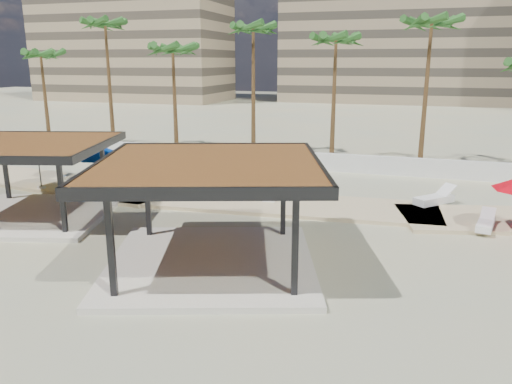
{
  "coord_description": "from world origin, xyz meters",
  "views": [
    {
      "loc": [
        8.39,
        -16.51,
        7.13
      ],
      "look_at": [
        1.84,
        4.21,
        1.4
      ],
      "focal_mm": 35.0,
      "sensor_mm": 36.0,
      "label": 1
    }
  ],
  "objects_px": {
    "umbrella_a": "(59,144)",
    "lounger_d": "(435,199)",
    "lounger_b": "(272,194)",
    "lounger_c": "(486,224)",
    "pavilion_west": "(30,173)",
    "lounger_a": "(178,189)",
    "pavilion_central": "(210,204)"
  },
  "relations": [
    {
      "from": "lounger_c",
      "to": "lounger_d",
      "type": "distance_m",
      "value": 3.93
    },
    {
      "from": "lounger_c",
      "to": "pavilion_west",
      "type": "bearing_deg",
      "value": 114.35
    },
    {
      "from": "lounger_c",
      "to": "lounger_a",
      "type": "bearing_deg",
      "value": 97.38
    },
    {
      "from": "pavilion_central",
      "to": "lounger_a",
      "type": "bearing_deg",
      "value": 104.7
    },
    {
      "from": "lounger_a",
      "to": "lounger_d",
      "type": "xyz_separation_m",
      "value": [
        13.26,
        1.98,
        0.01
      ]
    },
    {
      "from": "umbrella_a",
      "to": "lounger_b",
      "type": "distance_m",
      "value": 13.68
    },
    {
      "from": "umbrella_a",
      "to": "lounger_d",
      "type": "bearing_deg",
      "value": 2.4
    },
    {
      "from": "umbrella_a",
      "to": "lounger_d",
      "type": "xyz_separation_m",
      "value": [
        21.64,
        0.91,
        -1.88
      ]
    },
    {
      "from": "lounger_a",
      "to": "lounger_c",
      "type": "relative_size",
      "value": 1.18
    },
    {
      "from": "lounger_a",
      "to": "lounger_b",
      "type": "bearing_deg",
      "value": -78.37
    },
    {
      "from": "lounger_a",
      "to": "lounger_b",
      "type": "height_order",
      "value": "lounger_a"
    },
    {
      "from": "lounger_b",
      "to": "pavilion_west",
      "type": "bearing_deg",
      "value": 116.78
    },
    {
      "from": "lounger_b",
      "to": "lounger_c",
      "type": "relative_size",
      "value": 1.0
    },
    {
      "from": "pavilion_central",
      "to": "pavilion_west",
      "type": "xyz_separation_m",
      "value": [
        -10.14,
        2.81,
        -0.16
      ]
    },
    {
      "from": "lounger_d",
      "to": "umbrella_a",
      "type": "bearing_deg",
      "value": 135.99
    },
    {
      "from": "lounger_a",
      "to": "lounger_b",
      "type": "distance_m",
      "value": 5.18
    },
    {
      "from": "pavilion_west",
      "to": "umbrella_a",
      "type": "xyz_separation_m",
      "value": [
        -3.64,
        6.62,
        0.14
      ]
    },
    {
      "from": "pavilion_west",
      "to": "lounger_a",
      "type": "xyz_separation_m",
      "value": [
        4.74,
        5.54,
        -1.75
      ]
    },
    {
      "from": "umbrella_a",
      "to": "lounger_c",
      "type": "distance_m",
      "value": 23.82
    },
    {
      "from": "pavilion_central",
      "to": "lounger_d",
      "type": "xyz_separation_m",
      "value": [
        7.86,
        10.34,
        -1.9
      ]
    },
    {
      "from": "lounger_d",
      "to": "lounger_c",
      "type": "bearing_deg",
      "value": -106.21
    },
    {
      "from": "umbrella_a",
      "to": "lounger_d",
      "type": "height_order",
      "value": "umbrella_a"
    },
    {
      "from": "pavilion_central",
      "to": "umbrella_a",
      "type": "distance_m",
      "value": 16.7
    },
    {
      "from": "pavilion_west",
      "to": "lounger_d",
      "type": "bearing_deg",
      "value": 7.33
    },
    {
      "from": "lounger_c",
      "to": "lounger_d",
      "type": "height_order",
      "value": "lounger_d"
    },
    {
      "from": "pavilion_central",
      "to": "lounger_c",
      "type": "xyz_separation_m",
      "value": [
        9.83,
        6.94,
        -1.95
      ]
    },
    {
      "from": "pavilion_central",
      "to": "lounger_b",
      "type": "distance_m",
      "value": 9.1
    },
    {
      "from": "umbrella_a",
      "to": "lounger_a",
      "type": "distance_m",
      "value": 8.66
    },
    {
      "from": "umbrella_a",
      "to": "lounger_a",
      "type": "height_order",
      "value": "umbrella_a"
    },
    {
      "from": "pavilion_central",
      "to": "umbrella_a",
      "type": "bearing_deg",
      "value": 127.43
    },
    {
      "from": "pavilion_west",
      "to": "lounger_d",
      "type": "distance_m",
      "value": 19.59
    },
    {
      "from": "pavilion_west",
      "to": "lounger_d",
      "type": "relative_size",
      "value": 3.96
    }
  ]
}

